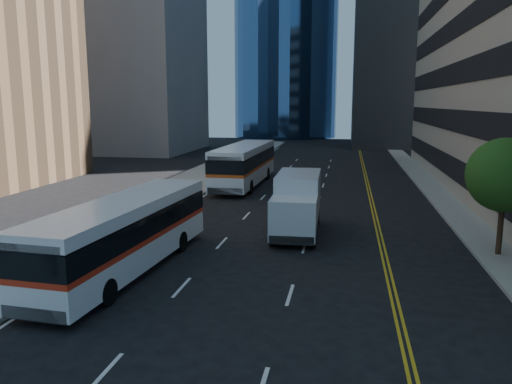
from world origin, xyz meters
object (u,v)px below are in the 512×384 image
street_tree (505,175)px  bus_front (125,233)px  box_truck (297,203)px  bus_rear (245,164)px

street_tree → bus_front: size_ratio=0.45×
street_tree → bus_front: 16.09m
box_truck → street_tree: bearing=-16.8°
street_tree → bus_front: street_tree is taller
bus_rear → box_truck: 15.63m
bus_front → street_tree: bearing=20.5°
bus_rear → box_truck: bus_rear is taller
bus_front → box_truck: box_truck is taller
box_truck → bus_front: bearing=-132.2°
street_tree → bus_rear: size_ratio=0.40×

